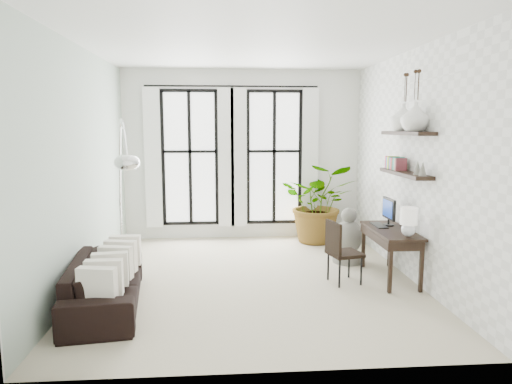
{
  "coord_description": "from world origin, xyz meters",
  "views": [
    {
      "loc": [
        -0.4,
        -6.21,
        2.14
      ],
      "look_at": [
        0.09,
        0.3,
        1.2
      ],
      "focal_mm": 32.0,
      "sensor_mm": 36.0,
      "label": 1
    }
  ],
  "objects": [
    {
      "name": "sofa",
      "position": [
        -1.8,
        -0.87,
        0.29
      ],
      "size": [
        1.02,
        2.06,
        0.58
      ],
      "primitive_type": "imported",
      "rotation": [
        0.0,
        0.0,
        1.7
      ],
      "color": "black",
      "rests_on": "floor"
    },
    {
      "name": "ceiling",
      "position": [
        0.0,
        0.0,
        3.2
      ],
      "size": [
        5.0,
        5.0,
        0.0
      ],
      "primitive_type": "plane",
      "color": "white",
      "rests_on": "wall_back"
    },
    {
      "name": "wall_right",
      "position": [
        2.25,
        0.0,
        1.6
      ],
      "size": [
        0.0,
        5.0,
        5.0
      ],
      "primitive_type": "plane",
      "rotation": [
        1.57,
        0.0,
        -1.57
      ],
      "color": "white",
      "rests_on": "floor"
    },
    {
      "name": "wall_shelves",
      "position": [
        2.11,
        -0.11,
        1.73
      ],
      "size": [
        0.25,
        1.3,
        0.6
      ],
      "color": "black",
      "rests_on": "wall_right"
    },
    {
      "name": "floor",
      "position": [
        0.0,
        0.0,
        0.0
      ],
      "size": [
        5.0,
        5.0,
        0.0
      ],
      "primitive_type": "plane",
      "color": "beige",
      "rests_on": "ground"
    },
    {
      "name": "desk",
      "position": [
        1.95,
        -0.2,
        0.68
      ],
      "size": [
        0.51,
        1.22,
        1.11
      ],
      "color": "black",
      "rests_on": "floor"
    },
    {
      "name": "wall_back",
      "position": [
        0.0,
        2.5,
        1.6
      ],
      "size": [
        4.5,
        0.0,
        4.5
      ],
      "primitive_type": "plane",
      "rotation": [
        1.57,
        0.0,
        0.0
      ],
      "color": "white",
      "rests_on": "floor"
    },
    {
      "name": "vase_a",
      "position": [
        2.11,
        -0.4,
        2.27
      ],
      "size": [
        0.37,
        0.37,
        0.38
      ],
      "primitive_type": "imported",
      "color": "white",
      "rests_on": "shelf_upper"
    },
    {
      "name": "arc_lamp",
      "position": [
        -1.7,
        -0.16,
        1.74
      ],
      "size": [
        0.72,
        1.66,
        2.24
      ],
      "color": "silver",
      "rests_on": "floor"
    },
    {
      "name": "throw_pillows",
      "position": [
        -1.7,
        -0.87,
        0.5
      ],
      "size": [
        0.4,
        1.52,
        0.4
      ],
      "color": "silver",
      "rests_on": "sofa"
    },
    {
      "name": "windows",
      "position": [
        -0.2,
        2.43,
        1.56
      ],
      "size": [
        3.26,
        0.13,
        2.65
      ],
      "color": "white",
      "rests_on": "wall_back"
    },
    {
      "name": "buddha",
      "position": [
        1.59,
        0.7,
        0.37
      ],
      "size": [
        0.49,
        0.49,
        0.88
      ],
      "color": "slate",
      "rests_on": "floor"
    },
    {
      "name": "wall_left",
      "position": [
        -2.25,
        0.0,
        1.6
      ],
      "size": [
        0.0,
        5.0,
        5.0
      ],
      "primitive_type": "plane",
      "rotation": [
        1.57,
        0.0,
        1.57
      ],
      "color": "#A8BBAC",
      "rests_on": "floor"
    },
    {
      "name": "vase_b",
      "position": [
        2.11,
        0.0,
        2.27
      ],
      "size": [
        0.37,
        0.37,
        0.38
      ],
      "primitive_type": "imported",
      "color": "white",
      "rests_on": "shelf_upper"
    },
    {
      "name": "desk_chair",
      "position": [
        1.2,
        -0.27,
        0.5
      ],
      "size": [
        0.5,
        0.5,
        0.87
      ],
      "rotation": [
        0.0,
        0.0,
        0.24
      ],
      "color": "black",
      "rests_on": "floor"
    },
    {
      "name": "plant",
      "position": [
        1.39,
        2.0,
        0.74
      ],
      "size": [
        1.57,
        1.44,
        1.48
      ],
      "primitive_type": "imported",
      "rotation": [
        0.0,
        0.0,
        -0.24
      ],
      "color": "#2D7228",
      "rests_on": "floor"
    }
  ]
}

